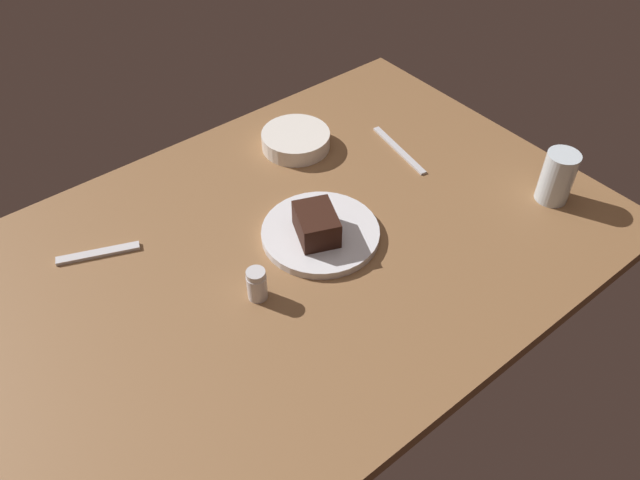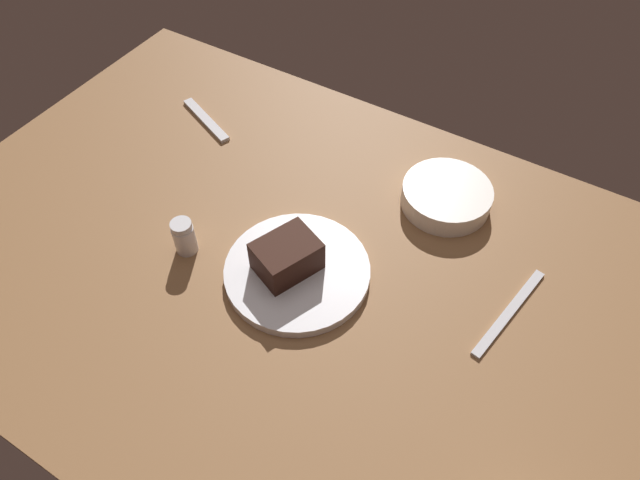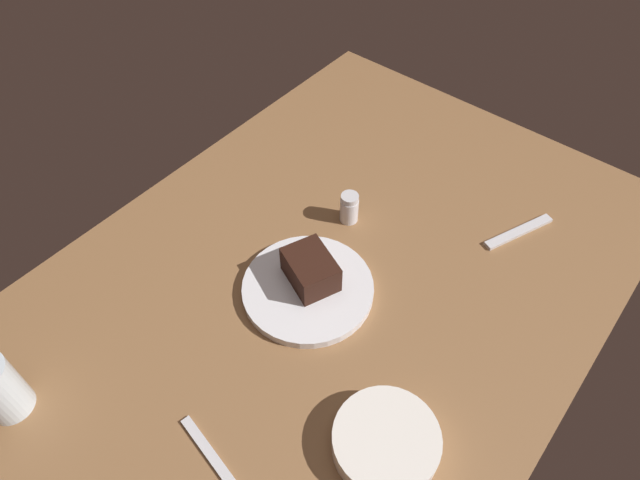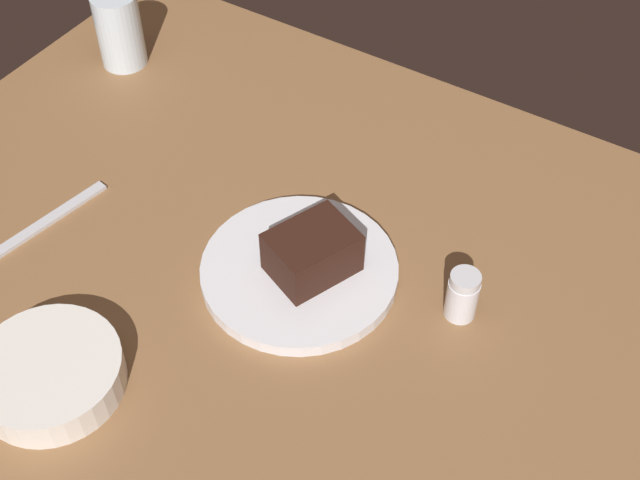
% 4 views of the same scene
% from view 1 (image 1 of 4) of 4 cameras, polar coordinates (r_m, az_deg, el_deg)
% --- Properties ---
extents(dining_table, '(1.20, 0.84, 0.03)m').
position_cam_1_polar(dining_table, '(1.19, -2.03, -0.77)').
color(dining_table, brown).
rests_on(dining_table, ground).
extents(dessert_plate, '(0.22, 0.22, 0.02)m').
position_cam_1_polar(dessert_plate, '(1.19, 0.04, 0.64)').
color(dessert_plate, silver).
rests_on(dessert_plate, dining_table).
extents(chocolate_cake_slice, '(0.10, 0.11, 0.05)m').
position_cam_1_polar(chocolate_cake_slice, '(1.15, -0.33, 1.45)').
color(chocolate_cake_slice, black).
rests_on(chocolate_cake_slice, dessert_plate).
extents(salt_shaker, '(0.03, 0.03, 0.06)m').
position_cam_1_polar(salt_shaker, '(1.07, -5.77, -4.04)').
color(salt_shaker, silver).
rests_on(salt_shaker, dining_table).
extents(water_glass, '(0.06, 0.06, 0.11)m').
position_cam_1_polar(water_glass, '(1.32, 20.79, 5.39)').
color(water_glass, silver).
rests_on(water_glass, dining_table).
extents(side_bowl, '(0.15, 0.15, 0.04)m').
position_cam_1_polar(side_bowl, '(1.40, -2.22, 9.08)').
color(side_bowl, white).
rests_on(side_bowl, dining_table).
extents(dessert_spoon, '(0.15, 0.07, 0.01)m').
position_cam_1_polar(dessert_spoon, '(1.23, -19.53, -1.15)').
color(dessert_spoon, silver).
rests_on(dessert_spoon, dining_table).
extents(butter_knife, '(0.05, 0.19, 0.01)m').
position_cam_1_polar(butter_knife, '(1.41, 7.19, 8.14)').
color(butter_knife, silver).
rests_on(butter_knife, dining_table).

